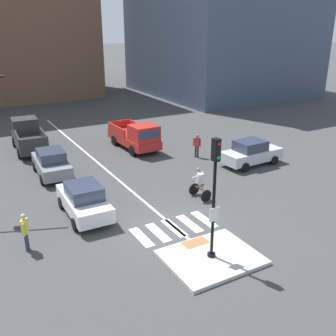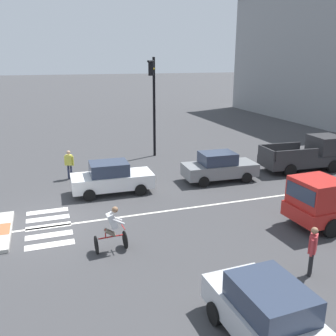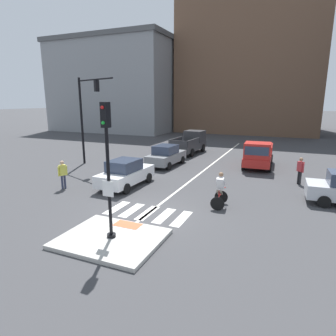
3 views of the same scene
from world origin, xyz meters
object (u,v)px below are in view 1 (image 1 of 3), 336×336
pickup_truck_charcoal_westbound_distant (28,136)px  cyclist (200,183)px  signal_pole (214,189)px  pedestrian_waiting_far_side (197,144)px  car_white_westbound_near (84,200)px  car_grey_westbound_far (51,163)px  car_silver_cross_right (251,153)px  pickup_truck_red_eastbound_far (137,137)px  pedestrian_at_curb_left (25,229)px

pickup_truck_charcoal_westbound_distant → cyclist: 14.70m
signal_pole → pedestrian_waiting_far_side: size_ratio=2.89×
cyclist → car_white_westbound_near: bearing=169.7°
car_white_westbound_near → car_grey_westbound_far: size_ratio=0.99×
car_white_westbound_near → pedestrian_waiting_far_side: pedestrian_waiting_far_side is taller
car_silver_cross_right → pedestrian_waiting_far_side: pedestrian_waiting_far_side is taller
car_silver_cross_right → cyclist: size_ratio=2.48×
signal_pole → pickup_truck_red_eastbound_far: bearing=76.1°
car_white_westbound_near → pickup_truck_red_eastbound_far: pickup_truck_red_eastbound_far is taller
signal_pole → car_white_westbound_near: (-3.12, 6.14, -2.25)m
car_silver_cross_right → pedestrian_waiting_far_side: 3.75m
car_white_westbound_near → cyclist: size_ratio=2.47×
car_grey_westbound_far → car_silver_cross_right: (11.82, -4.50, 0.00)m
car_white_westbound_near → pedestrian_at_curb_left: bearing=-148.9°
car_white_westbound_near → car_grey_westbound_far: 6.09m
signal_pole → pickup_truck_charcoal_westbound_distant: size_ratio=0.93×
car_silver_cross_right → cyclist: cyclist is taller
pickup_truck_charcoal_westbound_distant → pickup_truck_red_eastbound_far: (6.83, -4.11, 0.00)m
pickup_truck_charcoal_westbound_distant → pedestrian_waiting_far_side: pickup_truck_charcoal_westbound_distant is taller
car_grey_westbound_far → pedestrian_waiting_far_side: 9.69m
signal_pole → car_silver_cross_right: (8.67, 7.73, -2.25)m
pedestrian_at_curb_left → car_white_westbound_near: bearing=31.1°
car_grey_westbound_far → pickup_truck_red_eastbound_far: 7.02m
pickup_truck_charcoal_westbound_distant → pedestrian_at_curb_left: 14.44m
car_grey_westbound_far → pickup_truck_red_eastbound_far: size_ratio=0.81×
car_grey_westbound_far → pedestrian_waiting_far_side: (9.57, -1.51, 0.17)m
car_white_westbound_near → pickup_truck_charcoal_westbound_distant: pickup_truck_charcoal_westbound_distant is taller
pickup_truck_red_eastbound_far → pedestrian_waiting_far_side: pickup_truck_red_eastbound_far is taller
pickup_truck_charcoal_westbound_distant → pickup_truck_red_eastbound_far: same height
car_white_westbound_near → car_silver_cross_right: (11.80, 1.59, 0.00)m
car_grey_westbound_far → pickup_truck_charcoal_westbound_distant: size_ratio=0.80×
car_silver_cross_right → pedestrian_waiting_far_side: size_ratio=2.49×
pedestrian_at_curb_left → car_grey_westbound_far: bearing=69.0°
car_white_westbound_near → cyclist: bearing=-10.3°
signal_pole → car_silver_cross_right: size_ratio=1.16×
pickup_truck_charcoal_westbound_distant → pedestrian_at_curb_left: (-2.91, -14.14, 0.00)m
signal_pole → cyclist: 6.19m
car_white_westbound_near → cyclist: (5.94, -1.08, 0.06)m
car_grey_westbound_far → pickup_truck_red_eastbound_far: pickup_truck_red_eastbound_far is taller
car_white_westbound_near → car_silver_cross_right: same height
pickup_truck_red_eastbound_far → pedestrian_waiting_far_side: bearing=-51.5°
signal_pole → pedestrian_waiting_far_side: 12.67m
car_white_westbound_near → car_grey_westbound_far: same height
car_grey_westbound_far → car_silver_cross_right: size_ratio=1.00×
pickup_truck_red_eastbound_far → pedestrian_waiting_far_side: size_ratio=3.10×
car_grey_westbound_far → car_silver_cross_right: 12.65m
pedestrian_waiting_far_side → car_white_westbound_near: bearing=-154.4°
pedestrian_at_curb_left → car_silver_cross_right: bearing=13.0°
car_white_westbound_near → car_silver_cross_right: bearing=7.7°
car_grey_westbound_far → pedestrian_at_curb_left: size_ratio=2.50×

